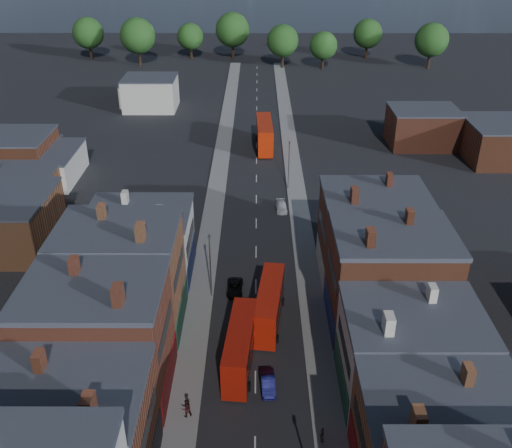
{
  "coord_description": "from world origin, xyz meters",
  "views": [
    {
      "loc": [
        0.17,
        -24.78,
        39.39
      ],
      "look_at": [
        0.0,
        37.84,
        5.4
      ],
      "focal_mm": 40.0,
      "sensor_mm": 36.0,
      "label": 1
    }
  ],
  "objects_px": {
    "bus_0": "(240,346)",
    "car_1": "(268,383)",
    "bus_1": "(270,304)",
    "car_3": "(281,207)",
    "ped_1": "(186,408)",
    "ped_3": "(322,434)",
    "car_2": "(235,288)",
    "bus_2": "(264,134)"
  },
  "relations": [
    {
      "from": "ped_3",
      "to": "ped_1",
      "type": "bearing_deg",
      "value": 91.95
    },
    {
      "from": "bus_2",
      "to": "car_3",
      "type": "height_order",
      "value": "bus_2"
    },
    {
      "from": "bus_1",
      "to": "ped_3",
      "type": "relative_size",
      "value": 6.83
    },
    {
      "from": "bus_1",
      "to": "car_2",
      "type": "bearing_deg",
      "value": 131.85
    },
    {
      "from": "car_3",
      "to": "car_2",
      "type": "bearing_deg",
      "value": -109.29
    },
    {
      "from": "bus_1",
      "to": "car_3",
      "type": "relative_size",
      "value": 2.73
    },
    {
      "from": "car_3",
      "to": "ped_3",
      "type": "xyz_separation_m",
      "value": [
        1.84,
        -43.28,
        0.33
      ]
    },
    {
      "from": "ped_1",
      "to": "ped_3",
      "type": "bearing_deg",
      "value": 143.87
    },
    {
      "from": "car_1",
      "to": "bus_2",
      "type": "bearing_deg",
      "value": 86.33
    },
    {
      "from": "ped_1",
      "to": "bus_1",
      "type": "bearing_deg",
      "value": -142.42
    },
    {
      "from": "bus_0",
      "to": "car_2",
      "type": "bearing_deg",
      "value": 99.54
    },
    {
      "from": "bus_1",
      "to": "car_2",
      "type": "distance_m",
      "value": 7.24
    },
    {
      "from": "bus_1",
      "to": "car_3",
      "type": "bearing_deg",
      "value": 92.28
    },
    {
      "from": "car_1",
      "to": "ped_1",
      "type": "distance_m",
      "value": 8.12
    },
    {
      "from": "car_1",
      "to": "car_2",
      "type": "height_order",
      "value": "car_1"
    },
    {
      "from": "car_3",
      "to": "ped_3",
      "type": "height_order",
      "value": "ped_3"
    },
    {
      "from": "bus_1",
      "to": "ped_3",
      "type": "xyz_separation_m",
      "value": [
        4.14,
        -16.22,
        -1.51
      ]
    },
    {
      "from": "bus_0",
      "to": "ped_1",
      "type": "distance_m",
      "value": 8.19
    },
    {
      "from": "bus_1",
      "to": "bus_2",
      "type": "distance_m",
      "value": 53.07
    },
    {
      "from": "bus_1",
      "to": "car_2",
      "type": "height_order",
      "value": "bus_1"
    },
    {
      "from": "bus_1",
      "to": "car_1",
      "type": "height_order",
      "value": "bus_1"
    },
    {
      "from": "car_1",
      "to": "bus_0",
      "type": "bearing_deg",
      "value": 127.66
    },
    {
      "from": "bus_0",
      "to": "ped_1",
      "type": "height_order",
      "value": "bus_0"
    },
    {
      "from": "bus_2",
      "to": "car_2",
      "type": "xyz_separation_m",
      "value": [
        -3.99,
        -47.31,
        -2.31
      ]
    },
    {
      "from": "bus_1",
      "to": "bus_0",
      "type": "bearing_deg",
      "value": -106.49
    },
    {
      "from": "bus_0",
      "to": "ped_3",
      "type": "distance_m",
      "value": 11.87
    },
    {
      "from": "bus_1",
      "to": "ped_1",
      "type": "xyz_separation_m",
      "value": [
        -7.59,
        -13.5,
        -1.35
      ]
    },
    {
      "from": "car_2",
      "to": "ped_3",
      "type": "height_order",
      "value": "ped_3"
    },
    {
      "from": "ped_1",
      "to": "car_1",
      "type": "bearing_deg",
      "value": -177.14
    },
    {
      "from": "car_3",
      "to": "ped_1",
      "type": "bearing_deg",
      "value": -106.55
    },
    {
      "from": "bus_0",
      "to": "car_1",
      "type": "height_order",
      "value": "bus_0"
    },
    {
      "from": "car_1",
      "to": "ped_3",
      "type": "distance_m",
      "value": 7.68
    },
    {
      "from": "car_1",
      "to": "car_3",
      "type": "bearing_deg",
      "value": 82.58
    },
    {
      "from": "bus_2",
      "to": "ped_1",
      "type": "xyz_separation_m",
      "value": [
        -7.59,
        -66.57,
        -1.81
      ]
    },
    {
      "from": "bus_2",
      "to": "car_1",
      "type": "bearing_deg",
      "value": -91.96
    },
    {
      "from": "bus_2",
      "to": "ped_1",
      "type": "distance_m",
      "value": 67.03
    },
    {
      "from": "ped_3",
      "to": "car_2",
      "type": "bearing_deg",
      "value": 35.29
    },
    {
      "from": "car_1",
      "to": "ped_1",
      "type": "height_order",
      "value": "ped_1"
    },
    {
      "from": "ped_1",
      "to": "ped_3",
      "type": "relative_size",
      "value": 1.21
    },
    {
      "from": "ped_1",
      "to": "ped_3",
      "type": "distance_m",
      "value": 12.04
    },
    {
      "from": "bus_0",
      "to": "bus_1",
      "type": "height_order",
      "value": "bus_0"
    },
    {
      "from": "bus_2",
      "to": "car_3",
      "type": "distance_m",
      "value": 26.22
    }
  ]
}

